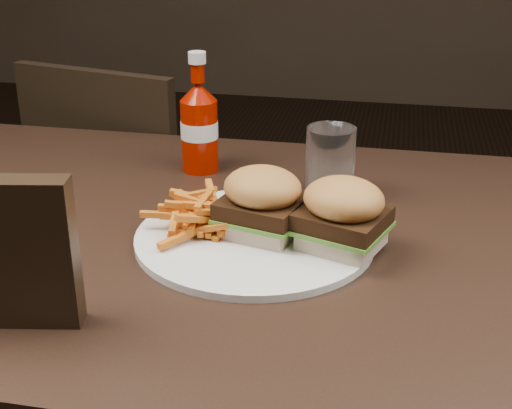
% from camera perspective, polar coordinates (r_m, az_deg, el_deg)
% --- Properties ---
extents(dining_table, '(1.20, 0.80, 0.04)m').
position_cam_1_polar(dining_table, '(1.02, -3.64, -3.01)').
color(dining_table, black).
rests_on(dining_table, ground).
extents(chair_far, '(0.48, 0.48, 0.04)m').
position_cam_1_polar(chair_far, '(1.79, -8.40, -1.67)').
color(chair_far, black).
rests_on(chair_far, ground).
extents(plate, '(0.33, 0.33, 0.01)m').
position_cam_1_polar(plate, '(0.97, -0.12, -2.67)').
color(plate, white).
rests_on(plate, dining_table).
extents(sandwich_half_a, '(0.11, 0.11, 0.02)m').
position_cam_1_polar(sandwich_half_a, '(0.97, 0.51, -1.70)').
color(sandwich_half_a, '#FDDEC2').
rests_on(sandwich_half_a, plate).
extents(sandwich_half_b, '(0.12, 0.12, 0.02)m').
position_cam_1_polar(sandwich_half_b, '(0.94, 6.87, -2.71)').
color(sandwich_half_b, beige).
rests_on(sandwich_half_b, plate).
extents(fries_pile, '(0.14, 0.14, 0.05)m').
position_cam_1_polar(fries_pile, '(0.98, -4.48, -0.80)').
color(fries_pile, '#C55625').
rests_on(fries_pile, plate).
extents(ketchup_bottle, '(0.08, 0.08, 0.12)m').
position_cam_1_polar(ketchup_bottle, '(1.21, -4.53, 5.46)').
color(ketchup_bottle, '#950F00').
rests_on(ketchup_bottle, dining_table).
extents(tumbler, '(0.08, 0.08, 0.12)m').
position_cam_1_polar(tumbler, '(1.09, 5.95, 3.15)').
color(tumbler, white).
rests_on(tumbler, dining_table).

